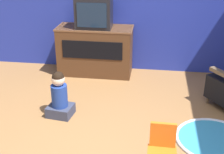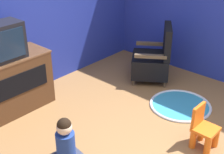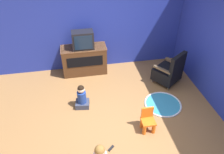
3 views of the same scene
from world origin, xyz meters
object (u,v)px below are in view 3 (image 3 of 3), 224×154
tv_cabinet (84,60)px  child_watching_center (82,98)px  yellow_kid_chair (148,122)px  remote_control (111,148)px  black_armchair (169,72)px  television (83,40)px

tv_cabinet → child_watching_center: 1.43m
tv_cabinet → child_watching_center: bearing=-97.5°
yellow_kid_chair → child_watching_center: bearing=144.4°
remote_control → yellow_kid_chair: bearing=-19.5°
tv_cabinet → yellow_kid_chair: (1.08, -2.33, -0.19)m
tv_cabinet → black_armchair: 2.29m
television → yellow_kid_chair: bearing=-64.7°
television → remote_control: bearing=-84.5°
yellow_kid_chair → child_watching_center: 1.57m
child_watching_center → remote_control: (0.44, -1.27, -0.25)m
television → remote_control: (0.26, -2.63, -1.01)m
yellow_kid_chair → child_watching_center: size_ratio=0.86×
tv_cabinet → child_watching_center: size_ratio=2.00×
black_armchair → child_watching_center: size_ratio=1.53×
television → black_armchair: size_ratio=0.60×
child_watching_center → black_armchair: bearing=20.1°
tv_cabinet → black_armchair: size_ratio=1.31×
tv_cabinet → child_watching_center: (-0.19, -1.41, -0.14)m
tv_cabinet → child_watching_center: tv_cabinet is taller
tv_cabinet → yellow_kid_chair: size_ratio=2.34×
tv_cabinet → yellow_kid_chair: bearing=-65.2°
remote_control → television: bearing=53.3°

